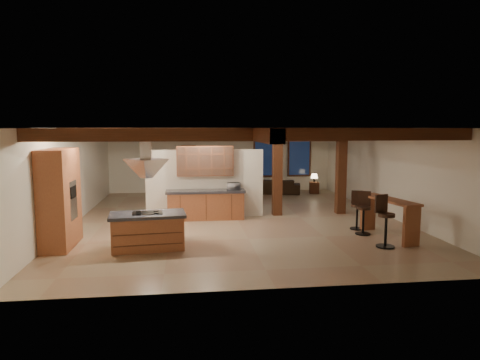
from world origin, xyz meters
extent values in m
plane|color=tan|center=(0.00, 0.00, 0.00)|extent=(12.00, 12.00, 0.00)
plane|color=silver|center=(0.00, 6.00, 1.45)|extent=(10.00, 0.00, 10.00)
plane|color=silver|center=(0.00, -6.00, 1.45)|extent=(10.00, 0.00, 10.00)
plane|color=silver|center=(-5.00, 0.00, 1.45)|extent=(0.00, 12.00, 12.00)
plane|color=silver|center=(5.00, 0.00, 1.45)|extent=(0.00, 12.00, 12.00)
plane|color=#351610|center=(0.00, 0.00, 2.90)|extent=(12.00, 12.00, 0.00)
cube|color=#371D0D|center=(0.00, -4.00, 2.76)|extent=(10.00, 0.25, 0.28)
cube|color=#371D0D|center=(0.00, -1.30, 2.76)|extent=(10.00, 0.25, 0.28)
cube|color=#371D0D|center=(0.00, 1.30, 2.76)|extent=(10.00, 0.25, 0.28)
cube|color=#371D0D|center=(0.00, 4.00, 2.76)|extent=(10.00, 0.25, 0.28)
cube|color=#371D0D|center=(0.00, 0.00, 2.76)|extent=(0.28, 12.00, 0.28)
cube|color=#371D0D|center=(1.40, 0.50, 1.45)|extent=(0.30, 0.30, 2.90)
cube|color=#371D0D|center=(3.60, 0.50, 1.45)|extent=(0.30, 0.30, 2.90)
cube|color=#371D0D|center=(2.50, 0.50, 2.60)|extent=(2.50, 0.28, 0.28)
cube|color=silver|center=(-1.00, 0.50, 1.10)|extent=(3.80, 0.18, 2.20)
cube|color=#965630|center=(-4.67, -2.60, 1.20)|extent=(0.64, 1.60, 2.40)
cube|color=silver|center=(-4.37, -2.60, 1.15)|extent=(0.06, 0.62, 0.95)
cube|color=black|center=(-4.33, -2.60, 1.35)|extent=(0.01, 0.50, 0.28)
cube|color=#965630|center=(-1.00, 0.11, 0.43)|extent=(2.40, 0.60, 0.86)
cube|color=black|center=(-1.00, 0.11, 0.90)|extent=(2.50, 0.66, 0.08)
cube|color=#965630|center=(-1.00, 0.32, 1.85)|extent=(1.80, 0.34, 0.95)
cube|color=silver|center=(-1.00, 0.14, 1.85)|extent=(1.74, 0.02, 0.90)
pyramid|color=silver|center=(-2.53, -3.08, 1.73)|extent=(1.10, 1.10, 0.45)
cube|color=silver|center=(-2.53, -3.08, 2.54)|extent=(0.26, 0.22, 0.73)
cube|color=#371D0D|center=(2.00, 5.94, 1.50)|extent=(1.10, 0.05, 1.70)
cube|color=black|center=(2.00, 5.91, 1.50)|extent=(0.95, 0.02, 1.55)
cube|color=#371D0D|center=(3.60, 5.94, 1.50)|extent=(1.10, 0.05, 1.70)
cube|color=black|center=(3.60, 5.91, 1.50)|extent=(0.95, 0.02, 1.55)
cube|color=#371D0D|center=(-1.50, 5.94, 1.70)|extent=(0.65, 0.04, 0.85)
cube|color=#275B32|center=(-1.50, 5.92, 1.70)|extent=(0.55, 0.01, 0.75)
cylinder|color=silver|center=(-2.60, -2.80, 2.87)|extent=(0.16, 0.16, 0.03)
cylinder|color=silver|center=(-1.00, -0.50, 2.87)|extent=(0.16, 0.16, 0.03)
cylinder|color=silver|center=(-4.00, -2.50, 2.87)|extent=(0.16, 0.16, 0.03)
cube|color=#965630|center=(-2.53, -3.08, 0.40)|extent=(1.75, 1.00, 0.80)
cube|color=black|center=(-2.53, -3.08, 0.84)|extent=(1.87, 1.12, 0.07)
cube|color=black|center=(-2.53, -3.08, 0.88)|extent=(0.74, 0.53, 0.02)
imported|color=#3E1F0F|center=(-0.59, 2.40, 0.35)|extent=(2.24, 1.63, 0.71)
imported|color=black|center=(2.30, 5.10, 0.32)|extent=(2.33, 1.36, 0.64)
imported|color=silver|center=(-0.10, 0.11, 1.05)|extent=(0.42, 0.30, 0.22)
cube|color=#965630|center=(3.70, -2.80, 1.02)|extent=(0.87, 2.07, 0.06)
cube|color=#965630|center=(3.87, -3.69, 0.50)|extent=(0.46, 0.18, 1.00)
cube|color=#965630|center=(3.53, -1.91, 0.50)|extent=(0.46, 0.18, 1.00)
cube|color=#371D0D|center=(4.02, 4.90, 0.25)|extent=(0.48, 0.48, 0.51)
cylinder|color=black|center=(4.02, 4.90, 0.60)|extent=(0.07, 0.07, 0.18)
cone|color=#FFD699|center=(4.02, 4.90, 0.78)|extent=(0.31, 0.31, 0.20)
cylinder|color=black|center=(3.21, -3.67, 0.80)|extent=(0.40, 0.40, 0.08)
cube|color=black|center=(3.16, -3.49, 1.06)|extent=(0.37, 0.16, 0.45)
cylinder|color=black|center=(3.21, -3.67, 0.40)|extent=(0.07, 0.07, 0.78)
cylinder|color=black|center=(3.21, -3.67, 0.02)|extent=(0.45, 0.45, 0.03)
cylinder|color=black|center=(3.25, -1.80, 0.69)|extent=(0.35, 0.35, 0.07)
cube|color=black|center=(3.30, -1.65, 0.91)|extent=(0.32, 0.14, 0.38)
cylinder|color=black|center=(3.25, -1.80, 0.35)|extent=(0.06, 0.06, 0.67)
cylinder|color=black|center=(3.25, -1.80, 0.02)|extent=(0.38, 0.38, 0.03)
cylinder|color=black|center=(3.19, -2.40, 0.74)|extent=(0.37, 0.37, 0.07)
cube|color=black|center=(3.26, -2.24, 0.97)|extent=(0.33, 0.18, 0.41)
cylinder|color=black|center=(3.19, -2.40, 0.37)|extent=(0.06, 0.06, 0.72)
cylinder|color=black|center=(3.19, -2.40, 0.02)|extent=(0.41, 0.41, 0.03)
cube|color=#371D0D|center=(-0.97, 1.39, 0.49)|extent=(0.60, 0.60, 0.07)
cube|color=#371D0D|center=(-1.06, 1.60, 0.89)|extent=(0.44, 0.24, 0.81)
cylinder|color=#371D0D|center=(-1.06, 1.15, 0.23)|extent=(0.05, 0.05, 0.46)
cylinder|color=#371D0D|center=(-0.72, 1.30, 0.23)|extent=(0.05, 0.05, 0.46)
cylinder|color=#371D0D|center=(-1.21, 1.48, 0.23)|extent=(0.05, 0.05, 0.46)
cylinder|color=#371D0D|center=(-0.87, 1.64, 0.23)|extent=(0.05, 0.05, 0.46)
cube|color=#371D0D|center=(-1.59, 2.78, 0.49)|extent=(0.60, 0.60, 0.07)
cube|color=#371D0D|center=(-1.50, 2.57, 0.89)|extent=(0.44, 0.24, 0.81)
cylinder|color=#371D0D|center=(-1.50, 3.02, 0.23)|extent=(0.05, 0.05, 0.46)
cylinder|color=#371D0D|center=(-1.84, 2.87, 0.23)|extent=(0.05, 0.05, 0.46)
cylinder|color=#371D0D|center=(-1.35, 2.69, 0.23)|extent=(0.05, 0.05, 0.46)
cylinder|color=#371D0D|center=(-1.69, 2.53, 0.23)|extent=(0.05, 0.05, 0.46)
cube|color=#371D0D|center=(0.42, 2.02, 0.49)|extent=(0.60, 0.60, 0.07)
cube|color=#371D0D|center=(0.32, 2.23, 0.89)|extent=(0.44, 0.24, 0.81)
cylinder|color=#371D0D|center=(0.33, 1.78, 0.23)|extent=(0.05, 0.05, 0.46)
cylinder|color=#371D0D|center=(0.66, 1.93, 0.23)|extent=(0.05, 0.05, 0.46)
cylinder|color=#371D0D|center=(0.17, 2.11, 0.23)|extent=(0.05, 0.05, 0.46)
cylinder|color=#371D0D|center=(0.51, 2.26, 0.23)|extent=(0.05, 0.05, 0.46)
cube|color=#371D0D|center=(-0.21, 3.40, 0.49)|extent=(0.60, 0.60, 0.07)
cube|color=#371D0D|center=(-0.12, 3.20, 0.89)|extent=(0.44, 0.24, 0.81)
cylinder|color=#371D0D|center=(-0.12, 3.65, 0.23)|extent=(0.05, 0.05, 0.46)
cylinder|color=#371D0D|center=(-0.45, 3.50, 0.23)|extent=(0.05, 0.05, 0.46)
cylinder|color=#371D0D|center=(0.03, 3.31, 0.23)|extent=(0.05, 0.05, 0.46)
cylinder|color=#371D0D|center=(-0.30, 3.16, 0.23)|extent=(0.05, 0.05, 0.46)
camera|label=1|loc=(-1.58, -13.34, 2.92)|focal=32.00mm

